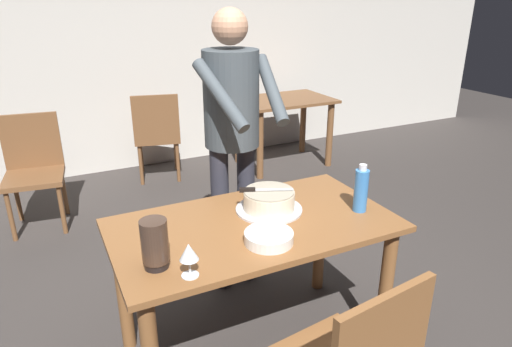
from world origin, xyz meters
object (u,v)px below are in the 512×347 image
cake_on_platter (269,201)px  water_bottle (361,190)px  background_table (284,114)px  person_cutting_cake (232,125)px  background_chair_0 (157,133)px  wine_glass_near (189,253)px  main_dining_table (254,246)px  plate_stack (269,237)px  cake_knife (255,190)px  background_chair_1 (34,167)px  hurricane_lamp (155,244)px

cake_on_platter → water_bottle: 0.47m
background_table → water_bottle: bearing=-111.4°
person_cutting_cake → background_table: (1.39, 1.84, -0.50)m
background_chair_0 → wine_glass_near: bearing=-101.8°
main_dining_table → water_bottle: 0.61m
person_cutting_cake → background_chair_0: size_ratio=1.91×
main_dining_table → background_table: (1.54, 2.43, -0.04)m
plate_stack → person_cutting_cake: (0.17, 0.79, 0.30)m
main_dining_table → background_table: 2.88m
main_dining_table → person_cutting_cake: 0.76m
main_dining_table → cake_on_platter: 0.24m
cake_on_platter → background_chair_0: bearing=88.7°
cake_knife → background_chair_1: bearing=117.4°
cake_on_platter → background_chair_0: background_chair_0 is taller
cake_on_platter → background_chair_0: (0.05, 2.50, -0.31)m
main_dining_table → wine_glass_near: wine_glass_near is taller
cake_knife → plate_stack: (-0.09, -0.31, -0.09)m
plate_stack → background_chair_0: size_ratio=0.24×
plate_stack → hurricane_lamp: bearing=176.8°
plate_stack → background_chair_0: (0.21, 2.78, -0.28)m
person_cutting_cake → cake_on_platter: bearing=-92.4°
person_cutting_cake → background_chair_1: 1.94m
water_bottle → person_cutting_cake: bearing=119.2°
person_cutting_cake → background_chair_0: (0.03, 1.99, -0.58)m
hurricane_lamp → background_chair_1: 2.31m
cake_knife → background_chair_0: size_ratio=0.28×
background_chair_1 → hurricane_lamp: bearing=-79.1°
wine_glass_near → person_cutting_cake: (0.57, 0.88, 0.22)m
plate_stack → hurricane_lamp: (-0.50, 0.03, 0.08)m
hurricane_lamp → background_chair_1: bearing=100.9°
cake_knife → plate_stack: size_ratio=1.16×
cake_on_platter → water_bottle: (0.41, -0.20, 0.06)m
water_bottle → person_cutting_cake: person_cutting_cake is taller
plate_stack → background_table: bearing=59.2°
plate_stack → water_bottle: (0.57, 0.08, 0.09)m
hurricane_lamp → person_cutting_cake: 1.04m
plate_stack → cake_on_platter: bearing=62.1°
plate_stack → background_table: size_ratio=0.22×
background_chair_1 → main_dining_table: bearing=-65.3°
main_dining_table → cake_knife: 0.28m
cake_knife → wine_glass_near: 0.63m
wine_glass_near → person_cutting_cake: person_cutting_cake is taller
plate_stack → person_cutting_cake: bearing=77.7°
background_chair_0 → water_bottle: bearing=-82.4°
cake_knife → background_table: cake_knife is taller
person_cutting_cake → background_chair_1: (-1.10, 1.49, -0.58)m
water_bottle → main_dining_table: bearing=167.8°
plate_stack → background_chair_1: background_chair_1 is taller
cake_on_platter → person_cutting_cake: 0.57m
background_table → background_chair_1: bearing=-171.9°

